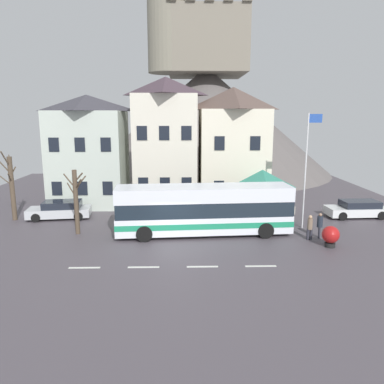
{
  "coord_description": "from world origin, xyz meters",
  "views": [
    {
      "loc": [
        0.56,
        -20.44,
        7.48
      ],
      "look_at": [
        1.16,
        5.81,
        2.21
      ],
      "focal_mm": 34.83,
      "sensor_mm": 36.0,
      "label": 1
    }
  ],
  "objects_px": {
    "parked_car_01": "(357,209)",
    "harbour_buoy": "(331,235)",
    "pedestrian_01": "(310,227)",
    "public_bench": "(247,206)",
    "pedestrian_03": "(320,223)",
    "bare_tree_00": "(12,187)",
    "bare_tree_01": "(76,200)",
    "townhouse_00": "(89,151)",
    "townhouse_01": "(166,141)",
    "townhouse_02": "(232,146)",
    "hilltop_castle": "(206,116)",
    "pedestrian_02": "(293,214)",
    "bus_shelter": "(262,179)",
    "transit_bus": "(204,210)",
    "parked_car_00": "(60,210)",
    "flagpole": "(307,163)",
    "pedestrian_00": "(257,213)"
  },
  "relations": [
    {
      "from": "bus_shelter",
      "to": "townhouse_00",
      "type": "bearing_deg",
      "value": 158.85
    },
    {
      "from": "flagpole",
      "to": "bare_tree_00",
      "type": "xyz_separation_m",
      "value": [
        -20.83,
        2.49,
        -1.96
      ]
    },
    {
      "from": "bus_shelter",
      "to": "flagpole",
      "type": "distance_m",
      "value": 3.63
    },
    {
      "from": "bare_tree_00",
      "to": "pedestrian_03",
      "type": "bearing_deg",
      "value": -12.46
    },
    {
      "from": "parked_car_01",
      "to": "harbour_buoy",
      "type": "distance_m",
      "value": 8.07
    },
    {
      "from": "hilltop_castle",
      "to": "parked_car_00",
      "type": "distance_m",
      "value": 28.46
    },
    {
      "from": "transit_bus",
      "to": "parked_car_01",
      "type": "distance_m",
      "value": 12.65
    },
    {
      "from": "hilltop_castle",
      "to": "pedestrian_02",
      "type": "height_order",
      "value": "hilltop_castle"
    },
    {
      "from": "transit_bus",
      "to": "public_bench",
      "type": "relative_size",
      "value": 6.57
    },
    {
      "from": "townhouse_00",
      "to": "bare_tree_01",
      "type": "relative_size",
      "value": 2.22
    },
    {
      "from": "parked_car_01",
      "to": "harbour_buoy",
      "type": "bearing_deg",
      "value": 52.34
    },
    {
      "from": "bus_shelter",
      "to": "bare_tree_01",
      "type": "bearing_deg",
      "value": -165.86
    },
    {
      "from": "townhouse_01",
      "to": "bus_shelter",
      "type": "relative_size",
      "value": 2.9
    },
    {
      "from": "bus_shelter",
      "to": "parked_car_01",
      "type": "height_order",
      "value": "bus_shelter"
    },
    {
      "from": "parked_car_00",
      "to": "bare_tree_00",
      "type": "distance_m",
      "value": 3.78
    },
    {
      "from": "pedestrian_02",
      "to": "public_bench",
      "type": "height_order",
      "value": "pedestrian_02"
    },
    {
      "from": "harbour_buoy",
      "to": "townhouse_01",
      "type": "bearing_deg",
      "value": 129.87
    },
    {
      "from": "parked_car_01",
      "to": "pedestrian_02",
      "type": "height_order",
      "value": "pedestrian_02"
    },
    {
      "from": "pedestrian_03",
      "to": "bare_tree_01",
      "type": "bearing_deg",
      "value": 175.51
    },
    {
      "from": "townhouse_01",
      "to": "pedestrian_00",
      "type": "relative_size",
      "value": 7.24
    },
    {
      "from": "flagpole",
      "to": "harbour_buoy",
      "type": "distance_m",
      "value": 5.42
    },
    {
      "from": "townhouse_02",
      "to": "pedestrian_00",
      "type": "height_order",
      "value": "townhouse_02"
    },
    {
      "from": "townhouse_02",
      "to": "harbour_buoy",
      "type": "distance_m",
      "value": 13.29
    },
    {
      "from": "hilltop_castle",
      "to": "bus_shelter",
      "type": "distance_m",
      "value": 25.86
    },
    {
      "from": "hilltop_castle",
      "to": "pedestrian_01",
      "type": "bearing_deg",
      "value": -80.98
    },
    {
      "from": "townhouse_01",
      "to": "public_bench",
      "type": "distance_m",
      "value": 9.03
    },
    {
      "from": "pedestrian_03",
      "to": "public_bench",
      "type": "bearing_deg",
      "value": 117.37
    },
    {
      "from": "pedestrian_03",
      "to": "bare_tree_01",
      "type": "relative_size",
      "value": 0.38
    },
    {
      "from": "transit_bus",
      "to": "parked_car_00",
      "type": "height_order",
      "value": "transit_bus"
    },
    {
      "from": "townhouse_02",
      "to": "pedestrian_01",
      "type": "relative_size",
      "value": 6.4
    },
    {
      "from": "townhouse_02",
      "to": "bare_tree_00",
      "type": "height_order",
      "value": "townhouse_02"
    },
    {
      "from": "pedestrian_02",
      "to": "pedestrian_03",
      "type": "bearing_deg",
      "value": -72.23
    },
    {
      "from": "pedestrian_01",
      "to": "public_bench",
      "type": "distance_m",
      "value": 7.57
    },
    {
      "from": "bare_tree_01",
      "to": "bus_shelter",
      "type": "bearing_deg",
      "value": 14.14
    },
    {
      "from": "townhouse_01",
      "to": "pedestrian_02",
      "type": "height_order",
      "value": "townhouse_01"
    },
    {
      "from": "townhouse_01",
      "to": "flagpole",
      "type": "xyz_separation_m",
      "value": [
        9.75,
        -8.21,
        -0.97
      ]
    },
    {
      "from": "townhouse_00",
      "to": "pedestrian_00",
      "type": "height_order",
      "value": "townhouse_00"
    },
    {
      "from": "townhouse_00",
      "to": "parked_car_01",
      "type": "height_order",
      "value": "townhouse_00"
    },
    {
      "from": "bare_tree_01",
      "to": "flagpole",
      "type": "bearing_deg",
      "value": 3.62
    },
    {
      "from": "hilltop_castle",
      "to": "townhouse_00",
      "type": "bearing_deg",
      "value": -119.26
    },
    {
      "from": "parked_car_01",
      "to": "pedestrian_01",
      "type": "distance_m",
      "value": 7.54
    },
    {
      "from": "pedestrian_01",
      "to": "bare_tree_00",
      "type": "height_order",
      "value": "bare_tree_00"
    },
    {
      "from": "townhouse_02",
      "to": "public_bench",
      "type": "distance_m",
      "value": 5.71
    },
    {
      "from": "townhouse_01",
      "to": "parked_car_00",
      "type": "xyz_separation_m",
      "value": [
        -7.81,
        -5.33,
        -4.78
      ]
    },
    {
      "from": "bare_tree_01",
      "to": "parked_car_01",
      "type": "bearing_deg",
      "value": 10.32
    },
    {
      "from": "harbour_buoy",
      "to": "bare_tree_01",
      "type": "bearing_deg",
      "value": 169.36
    },
    {
      "from": "pedestrian_01",
      "to": "transit_bus",
      "type": "bearing_deg",
      "value": 169.39
    },
    {
      "from": "parked_car_00",
      "to": "bare_tree_01",
      "type": "relative_size",
      "value": 1.12
    },
    {
      "from": "pedestrian_03",
      "to": "bare_tree_00",
      "type": "bearing_deg",
      "value": 167.54
    },
    {
      "from": "parked_car_00",
      "to": "bus_shelter",
      "type": "bearing_deg",
      "value": 170.72
    }
  ]
}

